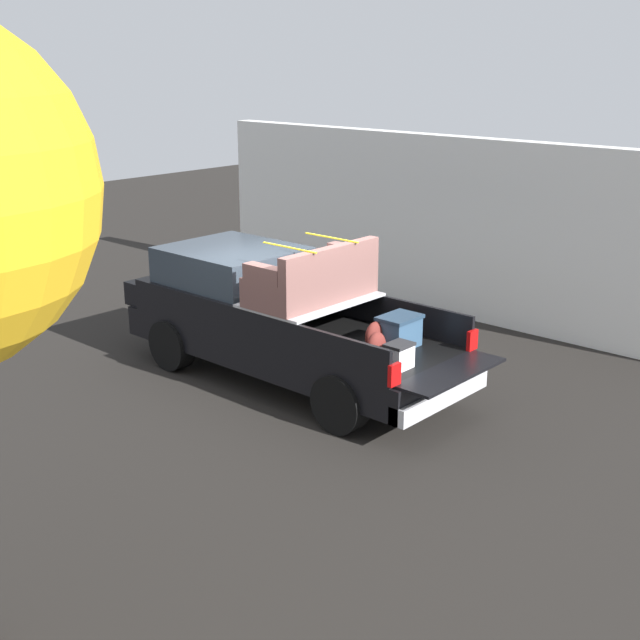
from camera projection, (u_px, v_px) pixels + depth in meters
ground_plane at (291, 381)px, 12.98m from camera, size 40.00×40.00×0.00m
pickup_truck at (273, 315)px, 12.92m from camera, size 6.05×2.06×2.23m
building_facade at (432, 223)px, 16.22m from camera, size 10.45×0.36×3.35m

